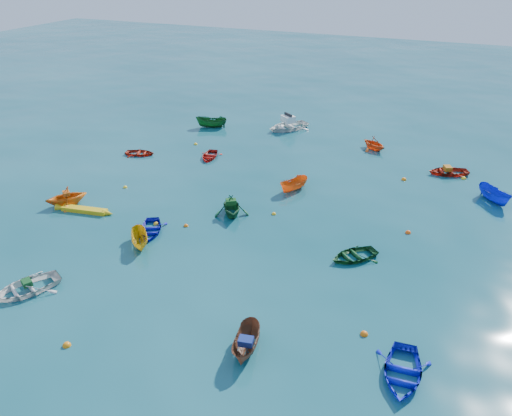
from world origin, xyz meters
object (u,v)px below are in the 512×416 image
at_px(dinghy_blue_se, 401,376).
at_px(motorboat_white, 288,129).
at_px(kayak_yellow, 85,212).
at_px(dinghy_blue_sw, 151,232).
at_px(dinghy_white_near, 27,291).

xyz_separation_m(dinghy_blue_se, motorboat_white, (-15.10, 27.75, 0.00)).
height_order(kayak_yellow, motorboat_white, motorboat_white).
bearing_deg(motorboat_white, dinghy_blue_se, -25.89).
relative_size(dinghy_blue_sw, kayak_yellow, 0.72).
relative_size(dinghy_blue_se, motorboat_white, 0.78).
distance_m(dinghy_white_near, dinghy_blue_se, 18.85).
xyz_separation_m(dinghy_blue_se, kayak_yellow, (-21.84, 6.34, 0.00)).
distance_m(kayak_yellow, motorboat_white, 22.45).
relative_size(dinghy_blue_sw, motorboat_white, 0.66).
relative_size(dinghy_blue_se, kayak_yellow, 0.85).
relative_size(dinghy_white_near, dinghy_blue_se, 1.03).
xyz_separation_m(dinghy_blue_sw, dinghy_blue_se, (16.27, -5.87, 0.00)).
bearing_deg(dinghy_blue_se, dinghy_white_near, -179.04).
distance_m(dinghy_blue_sw, dinghy_white_near, 8.04).
height_order(dinghy_blue_se, kayak_yellow, dinghy_blue_se).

